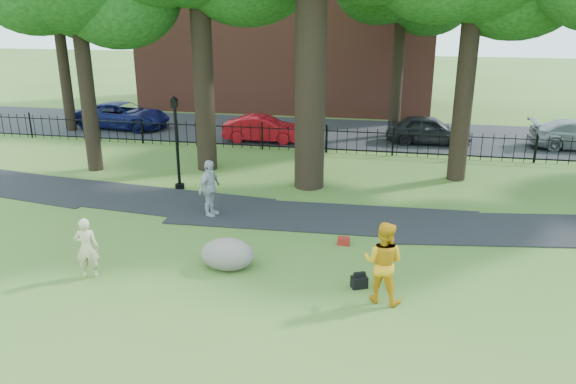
% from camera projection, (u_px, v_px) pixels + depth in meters
% --- Properties ---
extents(ground, '(120.00, 120.00, 0.00)m').
position_uv_depth(ground, '(267.00, 270.00, 14.63)').
color(ground, '#395C20').
rests_on(ground, ground).
extents(footpath, '(36.07, 3.85, 0.03)m').
position_uv_depth(footpath, '(325.00, 218.00, 18.06)').
color(footpath, black).
rests_on(footpath, ground).
extents(street, '(80.00, 7.00, 0.02)m').
position_uv_depth(street, '(336.00, 133.00, 29.47)').
color(street, black).
rests_on(street, ground).
extents(iron_fence, '(44.00, 0.04, 1.20)m').
position_uv_depth(iron_fence, '(326.00, 140.00, 25.56)').
color(iron_fence, black).
rests_on(iron_fence, ground).
extents(brick_building, '(18.00, 8.00, 12.00)m').
position_uv_depth(brick_building, '(290.00, 10.00, 35.66)').
color(brick_building, brown).
rests_on(brick_building, ground).
extents(woman, '(0.66, 0.53, 1.58)m').
position_uv_depth(woman, '(87.00, 248.00, 14.02)').
color(woman, tan).
rests_on(woman, ground).
extents(man, '(1.11, 0.95, 1.96)m').
position_uv_depth(man, '(383.00, 262.00, 12.83)').
color(man, orange).
rests_on(man, ground).
extents(pedestrian, '(0.72, 1.17, 1.87)m').
position_uv_depth(pedestrian, '(209.00, 188.00, 17.95)').
color(pedestrian, '#A6A6AB').
rests_on(pedestrian, ground).
extents(boulder, '(1.74, 1.55, 0.83)m').
position_uv_depth(boulder, '(227.00, 252.00, 14.65)').
color(boulder, '#6C665A').
rests_on(boulder, ground).
extents(lamppost, '(0.34, 0.34, 3.46)m').
position_uv_depth(lamppost, '(177.00, 144.00, 20.29)').
color(lamppost, black).
rests_on(lamppost, ground).
extents(backpack, '(0.45, 0.38, 0.29)m').
position_uv_depth(backpack, '(359.00, 282.00, 13.68)').
color(backpack, black).
rests_on(backpack, ground).
extents(red_bag, '(0.34, 0.22, 0.23)m').
position_uv_depth(red_bag, '(344.00, 241.00, 16.06)').
color(red_bag, maroon).
rests_on(red_bag, ground).
extents(red_sedan, '(3.91, 1.49, 1.27)m').
position_uv_depth(red_sedan, '(263.00, 129.00, 27.55)').
color(red_sedan, '#AF0D17').
rests_on(red_sedan, ground).
extents(navy_van, '(5.20, 2.76, 1.39)m').
position_uv_depth(navy_van, '(124.00, 115.00, 30.42)').
color(navy_van, '#0E1246').
rests_on(navy_van, ground).
extents(grey_car, '(4.07, 1.68, 1.38)m').
position_uv_depth(grey_car, '(429.00, 130.00, 27.14)').
color(grey_car, black).
rests_on(grey_car, ground).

